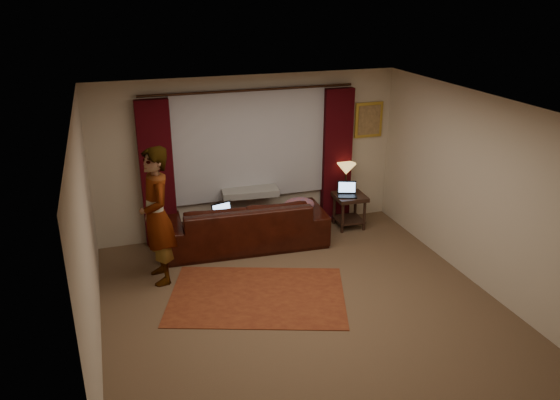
# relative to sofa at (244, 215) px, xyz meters

# --- Properties ---
(floor) EXTENTS (5.00, 5.00, 0.01)m
(floor) POSITION_rel_sofa_xyz_m (0.25, -1.94, -0.52)
(floor) COLOR brown
(floor) RESTS_ON ground
(ceiling) EXTENTS (5.00, 5.00, 0.02)m
(ceiling) POSITION_rel_sofa_xyz_m (0.25, -1.94, 2.08)
(ceiling) COLOR silver
(ceiling) RESTS_ON ground
(wall_back) EXTENTS (5.00, 0.02, 2.60)m
(wall_back) POSITION_rel_sofa_xyz_m (0.25, 0.56, 0.78)
(wall_back) COLOR #C4B49D
(wall_back) RESTS_ON ground
(wall_front) EXTENTS (5.00, 0.02, 2.60)m
(wall_front) POSITION_rel_sofa_xyz_m (0.25, -4.44, 0.78)
(wall_front) COLOR #C4B49D
(wall_front) RESTS_ON ground
(wall_left) EXTENTS (0.02, 5.00, 2.60)m
(wall_left) POSITION_rel_sofa_xyz_m (-2.25, -1.94, 0.78)
(wall_left) COLOR #C4B49D
(wall_left) RESTS_ON ground
(wall_right) EXTENTS (0.02, 5.00, 2.60)m
(wall_right) POSITION_rel_sofa_xyz_m (2.75, -1.94, 0.78)
(wall_right) COLOR #C4B49D
(wall_right) RESTS_ON ground
(sheer_curtain) EXTENTS (2.50, 0.05, 1.80)m
(sheer_curtain) POSITION_rel_sofa_xyz_m (0.25, 0.50, 0.98)
(sheer_curtain) COLOR #A5A5AC
(sheer_curtain) RESTS_ON wall_back
(drape_left) EXTENTS (0.50, 0.14, 2.30)m
(drape_left) POSITION_rel_sofa_xyz_m (-1.25, 0.45, 0.66)
(drape_left) COLOR #320408
(drape_left) RESTS_ON floor
(drape_right) EXTENTS (0.50, 0.14, 2.30)m
(drape_right) POSITION_rel_sofa_xyz_m (1.75, 0.45, 0.66)
(drape_right) COLOR #320408
(drape_right) RESTS_ON floor
(curtain_rod) EXTENTS (0.04, 0.04, 3.40)m
(curtain_rod) POSITION_rel_sofa_xyz_m (0.25, 0.45, 1.86)
(curtain_rod) COLOR black
(curtain_rod) RESTS_ON wall_back
(picture_frame) EXTENTS (0.50, 0.04, 0.60)m
(picture_frame) POSITION_rel_sofa_xyz_m (2.35, 0.53, 1.23)
(picture_frame) COLOR gold
(picture_frame) RESTS_ON wall_back
(sofa) EXTENTS (2.61, 1.24, 1.03)m
(sofa) POSITION_rel_sofa_xyz_m (0.00, 0.00, 0.00)
(sofa) COLOR black
(sofa) RESTS_ON floor
(throw_blanket) EXTENTS (0.93, 0.44, 0.11)m
(throw_blanket) POSITION_rel_sofa_xyz_m (0.18, 0.32, 0.52)
(throw_blanket) COLOR gray
(throw_blanket) RESTS_ON sofa
(clothing_pile) EXTENTS (0.56, 0.47, 0.21)m
(clothing_pile) POSITION_rel_sofa_xyz_m (0.86, -0.14, 0.11)
(clothing_pile) COLOR #7E4A5B
(clothing_pile) RESTS_ON sofa
(laptop_sofa) EXTENTS (0.42, 0.44, 0.24)m
(laptop_sofa) POSITION_rel_sofa_xyz_m (-0.32, -0.12, 0.12)
(laptop_sofa) COLOR black
(laptop_sofa) RESTS_ON sofa
(area_rug) EXTENTS (2.70, 2.23, 0.01)m
(area_rug) POSITION_rel_sofa_xyz_m (-0.24, -1.57, -0.51)
(area_rug) COLOR maroon
(area_rug) RESTS_ON floor
(end_table) EXTENTS (0.53, 0.53, 0.59)m
(end_table) POSITION_rel_sofa_xyz_m (1.87, 0.12, -0.22)
(end_table) COLOR black
(end_table) RESTS_ON floor
(tiffany_lamp) EXTENTS (0.40, 0.40, 0.51)m
(tiffany_lamp) POSITION_rel_sofa_xyz_m (1.85, 0.27, 0.33)
(tiffany_lamp) COLOR #9D9347
(tiffany_lamp) RESTS_ON end_table
(laptop_table) EXTENTS (0.41, 0.43, 0.23)m
(laptop_table) POSITION_rel_sofa_xyz_m (1.80, 0.08, 0.19)
(laptop_table) COLOR black
(laptop_table) RESTS_ON end_table
(person) EXTENTS (0.63, 0.63, 1.93)m
(person) POSITION_rel_sofa_xyz_m (-1.40, -0.71, 0.45)
(person) COLOR gray
(person) RESTS_ON floor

